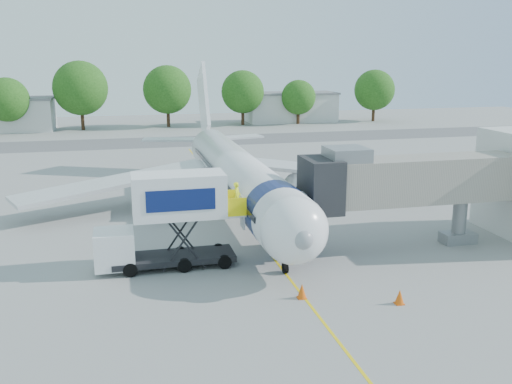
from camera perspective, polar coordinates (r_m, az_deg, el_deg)
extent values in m
plane|color=#969694|center=(41.21, -0.80, -3.34)|extent=(160.00, 160.00, 0.00)
cube|color=yellow|center=(41.20, -0.80, -3.34)|extent=(0.15, 70.00, 0.01)
cube|color=#59595B|center=(81.81, -7.31, 5.05)|extent=(120.00, 10.00, 0.01)
cylinder|color=white|center=(43.30, -1.69, 1.59)|extent=(3.70, 28.00, 3.70)
sphere|color=white|center=(30.16, 3.80, -3.81)|extent=(3.70, 3.70, 3.70)
sphere|color=gray|center=(28.76, 4.71, -4.70)|extent=(1.10, 1.10, 1.10)
cone|color=white|center=(59.78, -5.05, 4.88)|extent=(3.70, 6.00, 3.70)
cube|color=white|center=(60.28, -5.27, 8.97)|extent=(0.35, 7.26, 8.29)
cube|color=silver|center=(49.26, 7.78, 2.11)|extent=(16.17, 9.32, 1.42)
cube|color=silver|center=(46.00, -13.63, 1.03)|extent=(16.17, 9.32, 1.42)
cylinder|color=#999BA0|center=(46.48, 4.60, 0.24)|extent=(2.10, 3.60, 2.10)
cylinder|color=#999BA0|center=(44.38, -9.04, -0.53)|extent=(2.10, 3.60, 2.10)
cube|color=black|center=(29.76, 3.98, -3.15)|extent=(2.60, 1.39, 0.81)
cylinder|color=#0B1952|center=(32.92, 2.25, -2.29)|extent=(3.73, 2.00, 3.73)
cylinder|color=silver|center=(32.25, 2.94, -6.85)|extent=(0.16, 0.16, 1.50)
cylinder|color=black|center=(32.40, 2.93, -7.56)|extent=(0.25, 0.64, 0.64)
cylinder|color=black|center=(47.29, 0.67, -0.55)|extent=(0.35, 0.90, 0.90)
cylinder|color=black|center=(46.33, -5.58, -0.91)|extent=(0.35, 0.90, 0.90)
cube|color=gray|center=(36.86, 15.44, 1.19)|extent=(13.60, 2.60, 2.80)
cube|color=black|center=(34.36, 6.48, 0.72)|extent=(2.00, 3.20, 3.20)
cube|color=slate|center=(34.58, 9.06, 3.76)|extent=(2.40, 2.40, 0.80)
cylinder|color=slate|center=(39.33, 19.66, -2.71)|extent=(0.90, 0.90, 3.00)
cube|color=slate|center=(39.65, 19.52, -4.31)|extent=(2.20, 1.20, 0.70)
cylinder|color=black|center=(39.18, 18.41, -4.43)|extent=(0.30, 0.70, 0.70)
cylinder|color=black|center=(40.14, 20.61, -4.18)|extent=(0.30, 0.70, 0.70)
cube|color=black|center=(33.58, -8.23, -6.49)|extent=(7.00, 2.30, 0.35)
cube|color=silver|center=(33.22, -13.97, -5.53)|extent=(2.20, 2.20, 2.10)
cube|color=black|center=(33.08, -14.02, -4.79)|extent=(1.90, 2.10, 0.70)
cube|color=silver|center=(32.54, -7.75, -0.32)|extent=(5.20, 2.40, 2.50)
cube|color=#0B1952|center=(31.37, -7.51, -0.84)|extent=(3.80, 0.04, 1.20)
cube|color=silver|center=(33.29, -2.28, -2.02)|extent=(1.10, 2.20, 0.10)
cube|color=yellow|center=(32.15, -1.92, -1.57)|extent=(1.10, 0.06, 1.10)
cube|color=yellow|center=(34.14, -2.63, -0.67)|extent=(1.10, 0.06, 1.10)
cylinder|color=black|center=(33.00, -3.16, -7.02)|extent=(0.80, 0.25, 0.80)
cylinder|color=black|center=(34.94, -3.79, -5.83)|extent=(0.80, 0.25, 0.80)
cylinder|color=black|center=(32.55, -12.46, -7.63)|extent=(0.80, 0.25, 0.80)
cylinder|color=black|center=(34.52, -12.54, -6.39)|extent=(0.80, 0.25, 0.80)
imported|color=#E5F319|center=(33.10, -1.90, -0.47)|extent=(0.61, 0.73, 1.73)
cube|color=silver|center=(25.51, 4.66, -12.72)|extent=(3.71, 2.11, 1.43)
cube|color=#0B1952|center=(25.31, 4.68, -11.78)|extent=(2.17, 1.89, 0.36)
cylinder|color=black|center=(24.77, 1.72, -14.46)|extent=(0.73, 0.31, 0.72)
cylinder|color=black|center=(26.02, 1.11, -13.00)|extent=(0.73, 0.31, 0.72)
cylinder|color=black|center=(25.41, 8.27, -13.83)|extent=(0.73, 0.31, 0.72)
cylinder|color=black|center=(26.64, 7.33, -12.46)|extent=(0.73, 0.31, 0.72)
cone|color=#DC520B|center=(29.42, 14.16, -10.12)|extent=(0.48, 0.48, 0.76)
cube|color=#DC520B|center=(29.56, 14.12, -10.76)|extent=(0.43, 0.43, 0.04)
cone|color=#DC520B|center=(29.27, 4.61, -9.84)|extent=(0.49, 0.49, 0.77)
cube|color=#DC520B|center=(29.41, 4.60, -10.49)|extent=(0.44, 0.44, 0.04)
cube|color=beige|center=(105.46, 3.49, 8.40)|extent=(16.00, 7.00, 5.00)
cube|color=slate|center=(105.25, 3.52, 9.84)|extent=(16.40, 7.40, 0.30)
cylinder|color=#382314|center=(96.82, -23.45, 6.27)|extent=(0.56, 0.56, 3.05)
sphere|color=#1A4612|center=(96.49, -23.66, 8.46)|extent=(6.77, 6.77, 6.77)
cylinder|color=#382314|center=(97.59, -16.96, 7.10)|extent=(0.56, 0.56, 3.91)
sphere|color=#1A4612|center=(97.22, -17.16, 9.90)|extent=(8.69, 8.69, 8.69)
cylinder|color=#382314|center=(98.54, -8.77, 7.51)|extent=(0.56, 0.56, 3.63)
sphere|color=#1A4612|center=(98.18, -8.86, 10.09)|extent=(8.08, 8.08, 8.08)
cylinder|color=#382314|center=(100.21, -1.33, 7.67)|extent=(0.56, 0.56, 3.32)
sphere|color=#1A4612|center=(99.88, -1.34, 9.98)|extent=(7.37, 7.37, 7.37)
cylinder|color=#382314|center=(101.98, 4.23, 7.57)|extent=(0.56, 0.56, 2.72)
sphere|color=#1A4612|center=(101.68, 4.27, 9.43)|extent=(6.04, 6.04, 6.04)
cylinder|color=#382314|center=(108.11, 11.66, 7.83)|extent=(0.56, 0.56, 3.30)
sphere|color=#1A4612|center=(107.80, 11.76, 9.96)|extent=(7.34, 7.34, 7.34)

